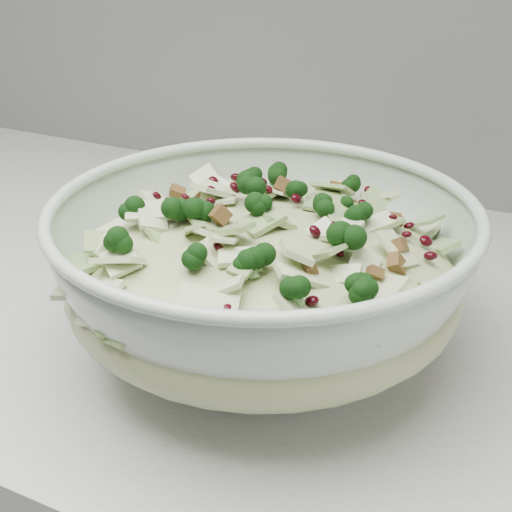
% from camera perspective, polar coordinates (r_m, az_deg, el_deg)
% --- Properties ---
extents(mixing_bowl, '(0.37, 0.37, 0.13)m').
position_cam_1_polar(mixing_bowl, '(0.53, 0.57, -1.67)').
color(mixing_bowl, beige).
rests_on(mixing_bowl, counter).
extents(salad, '(0.30, 0.30, 0.13)m').
position_cam_1_polar(salad, '(0.52, 0.58, 0.30)').
color(salad, '#B8C084').
rests_on(salad, mixing_bowl).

